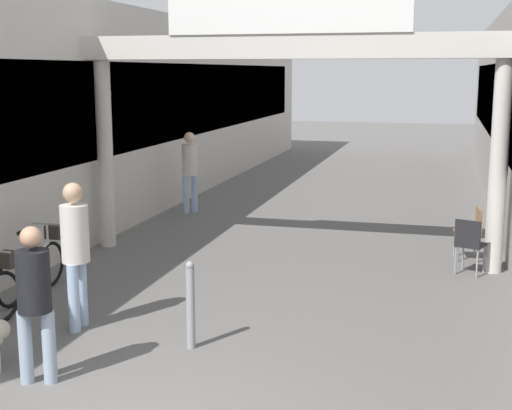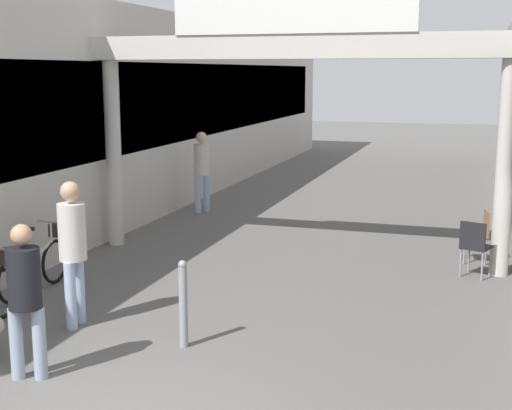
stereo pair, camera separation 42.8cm
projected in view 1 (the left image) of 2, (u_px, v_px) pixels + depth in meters
storefront_left at (117, 111)px, 17.02m from camera, size 3.00×26.00×4.43m
arcade_sign_gateway at (288, 73)px, 11.61m from camera, size 7.40×0.47×4.38m
pedestrian_with_dog at (34, 295)px, 7.16m from camera, size 0.42×0.42×1.65m
pedestrian_companion at (75, 245)px, 8.67m from camera, size 0.37×0.39×1.84m
pedestrian_carrying_crate at (190, 166)px, 15.92m from camera, size 0.47×0.47×1.82m
bicycle_silver_third at (36, 264)px, 10.17m from camera, size 0.46×1.69×0.98m
bollard_post_metal at (191, 304)px, 8.15m from camera, size 0.10×0.10×1.04m
cafe_chair_black_nearer at (469, 241)px, 11.10m from camera, size 0.51×0.51×0.89m
cafe_chair_wood_farther at (472, 229)px, 11.99m from camera, size 0.45×0.45×0.89m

